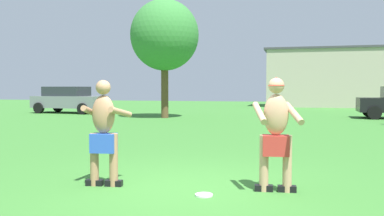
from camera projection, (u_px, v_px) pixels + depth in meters
The scene contains 7 objects.
ground_plane at pixel (186, 189), 6.03m from camera, with size 80.00×80.00×0.00m, color #38752D.
player_with_cap at pixel (276, 129), 5.85m from camera, with size 0.75×0.60×1.65m.
player_in_blue at pixel (104, 131), 6.21m from camera, with size 0.61×0.62×1.61m.
frisbee at pixel (204, 195), 5.66m from camera, with size 0.25×0.25×0.03m, color white.
car_gray_far_end at pixel (69, 99), 24.50m from camera, with size 4.43×2.29×1.58m.
outbuilding_behind_lot at pixel (337, 78), 32.93m from camera, with size 11.35×4.99×4.65m.
tree_left_field at pixel (165, 36), 20.32m from camera, with size 3.40×3.40×5.89m.
Camera 1 is at (1.55, -5.76, 1.49)m, focal length 38.29 mm.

